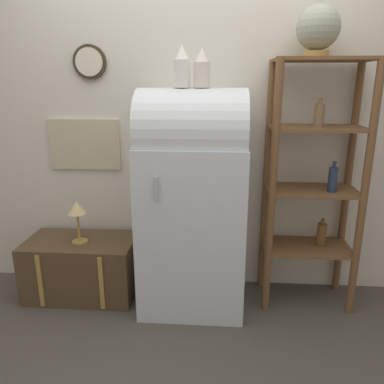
{
  "coord_description": "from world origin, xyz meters",
  "views": [
    {
      "loc": [
        0.17,
        -2.13,
        1.52
      ],
      "look_at": [
        -0.0,
        0.26,
        0.82
      ],
      "focal_mm": 35.0,
      "sensor_mm": 36.0,
      "label": 1
    }
  ],
  "objects_px": {
    "globe": "(318,29)",
    "vase_left": "(182,68)",
    "desk_lamp": "(77,212)",
    "vase_center": "(202,69)",
    "suitcase_trunk": "(82,267)",
    "refrigerator": "(192,199)"
  },
  "relations": [
    {
      "from": "refrigerator",
      "to": "desk_lamp",
      "type": "bearing_deg",
      "value": -179.86
    },
    {
      "from": "suitcase_trunk",
      "to": "vase_left",
      "type": "relative_size",
      "value": 3.12
    },
    {
      "from": "globe",
      "to": "vase_left",
      "type": "height_order",
      "value": "globe"
    },
    {
      "from": "globe",
      "to": "refrigerator",
      "type": "bearing_deg",
      "value": -173.46
    },
    {
      "from": "refrigerator",
      "to": "desk_lamp",
      "type": "xyz_separation_m",
      "value": [
        -0.8,
        -0.0,
        -0.11
      ]
    },
    {
      "from": "globe",
      "to": "vase_center",
      "type": "distance_m",
      "value": 0.74
    },
    {
      "from": "vase_left",
      "to": "refrigerator",
      "type": "bearing_deg",
      "value": 10.06
    },
    {
      "from": "refrigerator",
      "to": "suitcase_trunk",
      "type": "relative_size",
      "value": 1.91
    },
    {
      "from": "vase_center",
      "to": "desk_lamp",
      "type": "bearing_deg",
      "value": 179.56
    },
    {
      "from": "desk_lamp",
      "to": "vase_left",
      "type": "bearing_deg",
      "value": -0.73
    },
    {
      "from": "vase_left",
      "to": "vase_center",
      "type": "height_order",
      "value": "vase_left"
    },
    {
      "from": "suitcase_trunk",
      "to": "refrigerator",
      "type": "bearing_deg",
      "value": -2.57
    },
    {
      "from": "desk_lamp",
      "to": "globe",
      "type": "bearing_deg",
      "value": 3.24
    },
    {
      "from": "suitcase_trunk",
      "to": "desk_lamp",
      "type": "height_order",
      "value": "desk_lamp"
    },
    {
      "from": "vase_center",
      "to": "desk_lamp",
      "type": "height_order",
      "value": "vase_center"
    },
    {
      "from": "suitcase_trunk",
      "to": "desk_lamp",
      "type": "bearing_deg",
      "value": -65.9
    },
    {
      "from": "vase_left",
      "to": "globe",
      "type": "bearing_deg",
      "value": 6.81
    },
    {
      "from": "suitcase_trunk",
      "to": "globe",
      "type": "height_order",
      "value": "globe"
    },
    {
      "from": "vase_left",
      "to": "desk_lamp",
      "type": "height_order",
      "value": "vase_left"
    },
    {
      "from": "vase_center",
      "to": "suitcase_trunk",
      "type": "bearing_deg",
      "value": 177.04
    },
    {
      "from": "refrigerator",
      "to": "vase_left",
      "type": "bearing_deg",
      "value": -169.94
    },
    {
      "from": "vase_left",
      "to": "vase_center",
      "type": "bearing_deg",
      "value": 1.3
    }
  ]
}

